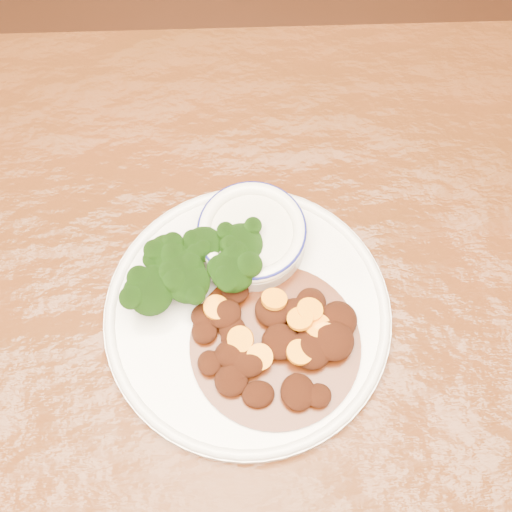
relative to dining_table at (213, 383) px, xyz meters
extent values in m
plane|color=#462111|center=(0.00, 0.00, -0.67)|extent=(4.00, 4.00, 0.00)
cube|color=#4D220D|center=(0.00, 0.00, 0.06)|extent=(1.57, 1.01, 0.04)
cylinder|color=silver|center=(0.05, 0.05, 0.09)|extent=(0.31, 0.31, 0.01)
torus|color=silver|center=(0.05, 0.05, 0.09)|extent=(0.30, 0.30, 0.01)
cylinder|color=#69914B|center=(-0.01, 0.08, 0.10)|extent=(0.01, 0.01, 0.02)
ellipsoid|color=black|center=(-0.01, 0.08, 0.13)|extent=(0.05, 0.05, 0.04)
cylinder|color=#69914B|center=(0.05, 0.11, 0.10)|extent=(0.01, 0.01, 0.02)
ellipsoid|color=black|center=(0.05, 0.11, 0.13)|extent=(0.05, 0.05, 0.04)
cylinder|color=#69914B|center=(0.01, 0.12, 0.10)|extent=(0.01, 0.01, 0.02)
ellipsoid|color=black|center=(0.01, 0.12, 0.12)|extent=(0.04, 0.04, 0.03)
cylinder|color=#69914B|center=(-0.03, 0.11, 0.10)|extent=(0.01, 0.01, 0.02)
ellipsoid|color=black|center=(-0.03, 0.11, 0.12)|extent=(0.04, 0.04, 0.03)
cylinder|color=#69914B|center=(0.03, 0.08, 0.10)|extent=(0.01, 0.01, 0.02)
ellipsoid|color=black|center=(0.03, 0.08, 0.13)|extent=(0.05, 0.05, 0.04)
cylinder|color=#69914B|center=(-0.05, 0.07, 0.10)|extent=(0.01, 0.01, 0.02)
ellipsoid|color=black|center=(-0.05, 0.07, 0.13)|extent=(0.05, 0.05, 0.04)
cylinder|color=#69914B|center=(-0.02, 0.09, 0.10)|extent=(0.01, 0.01, 0.02)
ellipsoid|color=black|center=(-0.02, 0.09, 0.13)|extent=(0.05, 0.05, 0.04)
cylinder|color=#431D07|center=(0.07, 0.01, 0.10)|extent=(0.18, 0.18, 0.00)
ellipsoid|color=black|center=(0.00, 0.05, 0.11)|extent=(0.03, 0.03, 0.01)
ellipsoid|color=black|center=(0.11, 0.05, 0.11)|extent=(0.03, 0.03, 0.02)
ellipsoid|color=black|center=(0.09, 0.04, 0.11)|extent=(0.03, 0.02, 0.02)
ellipsoid|color=black|center=(0.11, -0.05, 0.11)|extent=(0.03, 0.02, 0.01)
ellipsoid|color=black|center=(0.04, -0.01, 0.11)|extent=(0.04, 0.03, 0.02)
ellipsoid|color=black|center=(0.03, 0.07, 0.11)|extent=(0.03, 0.03, 0.01)
ellipsoid|color=black|center=(0.02, -0.02, 0.11)|extent=(0.03, 0.02, 0.01)
ellipsoid|color=black|center=(0.05, -0.04, 0.10)|extent=(0.03, 0.03, 0.02)
ellipsoid|color=black|center=(0.02, -0.02, 0.11)|extent=(0.03, 0.03, 0.02)
ellipsoid|color=black|center=(0.08, 0.01, 0.11)|extent=(0.04, 0.04, 0.02)
ellipsoid|color=black|center=(0.09, -0.04, 0.11)|extent=(0.04, 0.04, 0.02)
ellipsoid|color=black|center=(0.07, 0.04, 0.11)|extent=(0.04, 0.04, 0.02)
ellipsoid|color=black|center=(0.03, 0.03, 0.11)|extent=(0.03, 0.03, 0.01)
ellipsoid|color=black|center=(0.00, 0.00, 0.11)|extent=(0.02, 0.03, 0.01)
ellipsoid|color=black|center=(0.00, 0.03, 0.11)|extent=(0.03, 0.03, 0.01)
ellipsoid|color=black|center=(0.11, 0.00, 0.11)|extent=(0.04, 0.04, 0.02)
ellipsoid|color=black|center=(0.10, 0.04, 0.11)|extent=(0.03, 0.03, 0.02)
ellipsoid|color=black|center=(0.04, -0.01, 0.11)|extent=(0.03, 0.02, 0.01)
ellipsoid|color=black|center=(0.14, 0.03, 0.11)|extent=(0.04, 0.04, 0.02)
ellipsoid|color=black|center=(0.03, 0.02, 0.11)|extent=(0.03, 0.03, 0.01)
ellipsoid|color=black|center=(0.02, 0.00, 0.11)|extent=(0.03, 0.03, 0.02)
ellipsoid|color=black|center=(0.02, 0.05, 0.11)|extent=(0.04, 0.03, 0.02)
ellipsoid|color=black|center=(0.08, 0.05, 0.11)|extent=(0.03, 0.02, 0.01)
ellipsoid|color=black|center=(0.13, 0.00, 0.11)|extent=(0.04, 0.04, 0.02)
cylinder|color=orange|center=(0.04, 0.01, 0.12)|extent=(0.03, 0.03, 0.02)
cylinder|color=orange|center=(0.10, 0.03, 0.12)|extent=(0.04, 0.04, 0.01)
cylinder|color=orange|center=(0.01, 0.05, 0.12)|extent=(0.04, 0.04, 0.01)
cylinder|color=orange|center=(0.09, -0.01, 0.12)|extent=(0.03, 0.03, 0.01)
cylinder|color=orange|center=(0.11, 0.04, 0.12)|extent=(0.04, 0.04, 0.01)
cylinder|color=orange|center=(0.07, 0.05, 0.12)|extent=(0.03, 0.03, 0.02)
cylinder|color=orange|center=(0.12, 0.01, 0.11)|extent=(0.04, 0.04, 0.02)
cylinder|color=orange|center=(0.05, -0.01, 0.11)|extent=(0.04, 0.03, 0.02)
cylinder|color=orange|center=(0.11, 0.02, 0.11)|extent=(0.04, 0.04, 0.01)
cylinder|color=silver|center=(0.06, 0.13, 0.10)|extent=(0.12, 0.12, 0.04)
cylinder|color=beige|center=(0.06, 0.13, 0.12)|extent=(0.09, 0.09, 0.01)
torus|color=silver|center=(0.06, 0.13, 0.13)|extent=(0.12, 0.12, 0.02)
torus|color=navy|center=(0.06, 0.13, 0.13)|extent=(0.12, 0.12, 0.01)
camera|label=1|loc=(0.03, -0.20, 0.81)|focal=50.00mm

